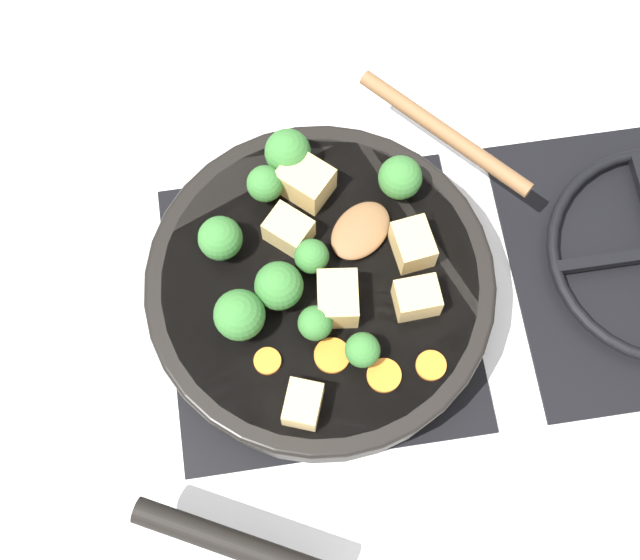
# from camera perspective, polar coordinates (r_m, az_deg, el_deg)

# --- Properties ---
(ground_plane) EXTENTS (2.40, 2.40, 0.00)m
(ground_plane) POSITION_cam_1_polar(r_m,az_deg,el_deg) (0.92, 0.00, -1.76)
(ground_plane) COLOR white
(front_burner_grate) EXTENTS (0.31, 0.31, 0.03)m
(front_burner_grate) POSITION_cam_1_polar(r_m,az_deg,el_deg) (0.91, 0.00, -1.53)
(front_burner_grate) COLOR black
(front_burner_grate) RESTS_ON ground_plane
(skillet_pan) EXTENTS (0.44, 0.37, 0.06)m
(skillet_pan) POSITION_cam_1_polar(r_m,az_deg,el_deg) (0.87, -0.04, -0.69)
(skillet_pan) COLOR black
(skillet_pan) RESTS_ON front_burner_grate
(wooden_spoon) EXTENTS (0.21, 0.22, 0.02)m
(wooden_spoon) POSITION_cam_1_polar(r_m,az_deg,el_deg) (0.88, 5.55, 6.56)
(wooden_spoon) COLOR brown
(wooden_spoon) RESTS_ON skillet_pan
(tofu_cube_center_large) EXTENTS (0.05, 0.04, 0.03)m
(tofu_cube_center_large) POSITION_cam_1_polar(r_m,az_deg,el_deg) (0.84, 5.95, 2.27)
(tofu_cube_center_large) COLOR #DBB770
(tofu_cube_center_large) RESTS_ON skillet_pan
(tofu_cube_near_handle) EXTENTS (0.05, 0.04, 0.04)m
(tofu_cube_near_handle) POSITION_cam_1_polar(r_m,az_deg,el_deg) (0.82, 1.13, -1.21)
(tofu_cube_near_handle) COLOR #DBB770
(tofu_cube_near_handle) RESTS_ON skillet_pan
(tofu_cube_east_chunk) EXTENTS (0.06, 0.06, 0.04)m
(tofu_cube_east_chunk) POSITION_cam_1_polar(r_m,az_deg,el_deg) (0.86, -1.15, 6.34)
(tofu_cube_east_chunk) COLOR #DBB770
(tofu_cube_east_chunk) RESTS_ON skillet_pan
(tofu_cube_west_chunk) EXTENTS (0.03, 0.04, 0.03)m
(tofu_cube_west_chunk) POSITION_cam_1_polar(r_m,az_deg,el_deg) (0.83, 6.21, -1.15)
(tofu_cube_west_chunk) COLOR #DBB770
(tofu_cube_west_chunk) RESTS_ON skillet_pan
(tofu_cube_back_piece) EXTENTS (0.05, 0.04, 0.03)m
(tofu_cube_back_piece) POSITION_cam_1_polar(r_m,az_deg,el_deg) (0.80, -1.10, -7.96)
(tofu_cube_back_piece) COLOR #DBB770
(tofu_cube_back_piece) RESTS_ON skillet_pan
(tofu_cube_front_piece) EXTENTS (0.05, 0.05, 0.03)m
(tofu_cube_front_piece) POSITION_cam_1_polar(r_m,az_deg,el_deg) (0.85, -2.02, 3.21)
(tofu_cube_front_piece) COLOR #DBB770
(tofu_cube_front_piece) RESTS_ON skillet_pan
(broccoli_floret_near_spoon) EXTENTS (0.03, 0.03, 0.04)m
(broccoli_floret_near_spoon) POSITION_cam_1_polar(r_m,az_deg,el_deg) (0.83, -0.54, 1.52)
(broccoli_floret_near_spoon) COLOR #709956
(broccoli_floret_near_spoon) RESTS_ON skillet_pan
(broccoli_floret_center_top) EXTENTS (0.04, 0.04, 0.05)m
(broccoli_floret_center_top) POSITION_cam_1_polar(r_m,az_deg,el_deg) (0.83, -6.40, 2.66)
(broccoli_floret_center_top) COLOR #709956
(broccoli_floret_center_top) RESTS_ON skillet_pan
(broccoli_floret_east_rim) EXTENTS (0.04, 0.04, 0.04)m
(broccoli_floret_east_rim) POSITION_cam_1_polar(r_m,az_deg,el_deg) (0.86, -3.54, 6.15)
(broccoli_floret_east_rim) COLOR #709956
(broccoli_floret_east_rim) RESTS_ON skillet_pan
(broccoli_floret_west_rim) EXTENTS (0.05, 0.05, 0.05)m
(broccoli_floret_west_rim) POSITION_cam_1_polar(r_m,az_deg,el_deg) (0.81, -2.65, -0.38)
(broccoli_floret_west_rim) COLOR #709956
(broccoli_floret_west_rim) RESTS_ON skillet_pan
(broccoli_floret_north_edge) EXTENTS (0.05, 0.05, 0.05)m
(broccoli_floret_north_edge) POSITION_cam_1_polar(r_m,az_deg,el_deg) (0.81, -5.18, -2.25)
(broccoli_floret_north_edge) COLOR #709956
(broccoli_floret_north_edge) RESTS_ON skillet_pan
(broccoli_floret_south_cluster) EXTENTS (0.04, 0.04, 0.05)m
(broccoli_floret_south_cluster) POSITION_cam_1_polar(r_m,az_deg,el_deg) (0.86, 5.15, 6.53)
(broccoli_floret_south_cluster) COLOR #709956
(broccoli_floret_south_cluster) RESTS_ON skillet_pan
(broccoli_floret_mid_floret) EXTENTS (0.03, 0.03, 0.04)m
(broccoli_floret_mid_floret) POSITION_cam_1_polar(r_m,az_deg,el_deg) (0.81, -0.30, -2.80)
(broccoli_floret_mid_floret) COLOR #709956
(broccoli_floret_mid_floret) RESTS_ON skillet_pan
(broccoli_floret_small_inner) EXTENTS (0.04, 0.04, 0.05)m
(broccoli_floret_small_inner) POSITION_cam_1_polar(r_m,az_deg,el_deg) (0.87, -2.08, 8.18)
(broccoli_floret_small_inner) COLOR #709956
(broccoli_floret_small_inner) RESTS_ON skillet_pan
(broccoli_floret_tall_stem) EXTENTS (0.03, 0.03, 0.04)m
(broccoli_floret_tall_stem) POSITION_cam_1_polar(r_m,az_deg,el_deg) (0.80, 2.73, -4.51)
(broccoli_floret_tall_stem) COLOR #709956
(broccoli_floret_tall_stem) RESTS_ON skillet_pan
(carrot_slice_orange_thin) EXTENTS (0.03, 0.03, 0.01)m
(carrot_slice_orange_thin) POSITION_cam_1_polar(r_m,az_deg,el_deg) (0.82, -3.38, -5.20)
(carrot_slice_orange_thin) COLOR orange
(carrot_slice_orange_thin) RESTS_ON skillet_pan
(carrot_slice_near_center) EXTENTS (0.03, 0.03, 0.01)m
(carrot_slice_near_center) POSITION_cam_1_polar(r_m,az_deg,el_deg) (0.82, 4.12, -6.11)
(carrot_slice_near_center) COLOR orange
(carrot_slice_near_center) RESTS_ON skillet_pan
(carrot_slice_edge_slice) EXTENTS (0.03, 0.03, 0.01)m
(carrot_slice_edge_slice) POSITION_cam_1_polar(r_m,az_deg,el_deg) (0.82, 7.12, -5.45)
(carrot_slice_edge_slice) COLOR orange
(carrot_slice_edge_slice) RESTS_ON skillet_pan
(carrot_slice_under_broccoli) EXTENTS (0.03, 0.03, 0.01)m
(carrot_slice_under_broccoli) POSITION_cam_1_polar(r_m,az_deg,el_deg) (0.82, 0.98, -4.83)
(carrot_slice_under_broccoli) COLOR orange
(carrot_slice_under_broccoli) RESTS_ON skillet_pan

